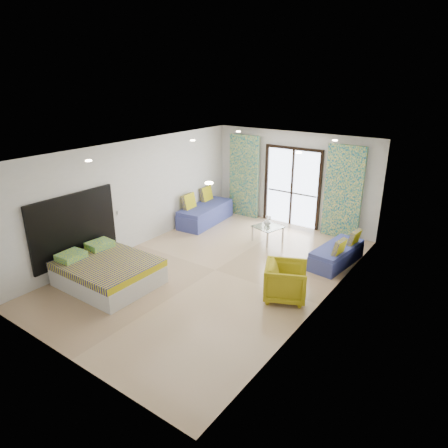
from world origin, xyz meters
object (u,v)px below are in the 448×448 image
Objects in this scene: coffee_table at (268,228)px; armchair at (286,280)px; bed at (108,272)px; daybed_left at (205,213)px; daybed_right at (337,254)px.

armchair reaches higher than coffee_table.
bed is 4.19m from daybed_left.
bed is at bearing -127.52° from daybed_right.
armchair is at bearing -90.87° from daybed_right.
daybed_left reaches higher than coffee_table.
daybed_right is at bearing -31.87° from armchair.
bed is 0.96× the size of daybed_left.
armchair is at bearing -53.40° from coffee_table.
bed is 5.17m from daybed_right.
daybed_left is 2.26m from coffee_table.
daybed_right is 2.05× the size of armchair.
daybed_right is 2.08× the size of coffee_table.
bed is 2.38× the size of armchair.
coffee_table is at bearing 12.10° from armchair.
armchair reaches higher than bed.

